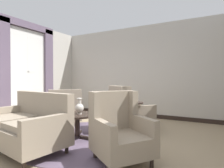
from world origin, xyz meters
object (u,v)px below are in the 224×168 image
object	(u,v)px
porcelain_vase	(79,107)
armchair_foreground_right	(128,112)
settee	(26,126)
armchair_near_sideboard	(64,109)
coffee_table	(77,119)
armchair_back_corner	(119,131)
side_table	(131,115)

from	to	relation	value
porcelain_vase	armchair_foreground_right	bearing A→B (deg)	61.16
settee	armchair_near_sideboard	xyz separation A→B (m)	(-0.69, 1.66, 0.01)
settee	armchair_near_sideboard	size ratio (longest dim) A/B	1.51
porcelain_vase	armchair_near_sideboard	bearing A→B (deg)	146.68
coffee_table	settee	distance (m)	0.99
coffee_table	settee	world-z (taller)	settee
armchair_back_corner	settee	bearing A→B (deg)	138.20
settee	side_table	size ratio (longest dim) A/B	2.43
coffee_table	side_table	xyz separation A→B (m)	(0.84, 0.85, 0.03)
settee	armchair_back_corner	world-z (taller)	armchair_back_corner
settee	armchair_back_corner	bearing A→B (deg)	21.70
settee	armchair_near_sideboard	distance (m)	1.79
porcelain_vase	armchair_foreground_right	distance (m)	1.26
armchair_back_corner	side_table	size ratio (longest dim) A/B	1.51
settee	armchair_back_corner	size ratio (longest dim) A/B	1.61
armchair_back_corner	side_table	xyz separation A→B (m)	(-0.39, 1.39, -0.01)
armchair_foreground_right	side_table	world-z (taller)	armchair_foreground_right
settee	side_table	bearing A→B (deg)	64.05
coffee_table	porcelain_vase	xyz separation A→B (m)	(0.04, 0.02, 0.24)
coffee_table	armchair_back_corner	bearing A→B (deg)	-23.55
armchair_foreground_right	side_table	bearing A→B (deg)	168.79
armchair_near_sideboard	armchair_back_corner	distance (m)	2.62
coffee_table	armchair_near_sideboard	world-z (taller)	armchair_near_sideboard
coffee_table	armchair_foreground_right	xyz separation A→B (m)	(0.64, 1.11, 0.04)
settee	armchair_foreground_right	bearing A→B (deg)	72.15
settee	side_table	distance (m)	2.14
armchair_near_sideboard	armchair_back_corner	bearing A→B (deg)	101.57
armchair_near_sideboard	porcelain_vase	bearing A→B (deg)	97.42
side_table	armchair_back_corner	bearing A→B (deg)	-74.14
armchair_near_sideboard	side_table	world-z (taller)	armchair_near_sideboard
porcelain_vase	settee	distance (m)	1.05
porcelain_vase	side_table	distance (m)	1.17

